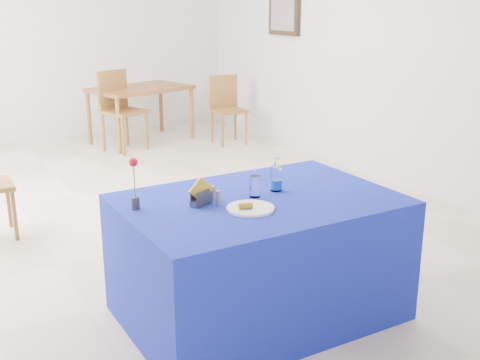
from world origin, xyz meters
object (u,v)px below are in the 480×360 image
object	(u,v)px
chair_bg_left	(119,105)
chair_bg_right	(226,104)
oak_table	(140,93)
plate	(251,208)
water_bottle	(276,179)
blue_table	(259,257)

from	to	relation	value
chair_bg_left	chair_bg_right	bearing A→B (deg)	-34.16
chair_bg_left	oak_table	bearing A→B (deg)	13.70
plate	water_bottle	distance (m)	0.39
chair_bg_left	water_bottle	bearing A→B (deg)	-117.57
oak_table	blue_table	bearing A→B (deg)	-102.88
plate	water_bottle	bearing A→B (deg)	35.27
plate	blue_table	size ratio (longest dim) A/B	0.17
water_bottle	oak_table	xyz separation A→B (m)	(0.93, 4.74, -0.15)
oak_table	chair_bg_right	bearing A→B (deg)	-31.37
oak_table	chair_bg_left	xyz separation A→B (m)	(-0.40, -0.27, -0.09)
plate	water_bottle	xyz separation A→B (m)	(0.32, 0.22, 0.06)
blue_table	oak_table	distance (m)	4.95
chair_bg_left	chair_bg_right	size ratio (longest dim) A/B	1.12
water_bottle	chair_bg_right	world-z (taller)	water_bottle
blue_table	chair_bg_left	bearing A→B (deg)	81.20
chair_bg_left	plate	bearing A→B (deg)	-121.04
plate	water_bottle	world-z (taller)	water_bottle
plate	chair_bg_right	bearing A→B (deg)	62.79
oak_table	water_bottle	bearing A→B (deg)	-101.13
plate	oak_table	xyz separation A→B (m)	(1.25, 4.97, -0.09)
water_bottle	blue_table	bearing A→B (deg)	-155.48
blue_table	water_bottle	distance (m)	0.49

